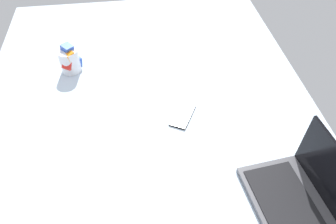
{
  "coord_description": "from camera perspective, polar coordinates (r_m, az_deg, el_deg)",
  "views": [
    {
      "loc": [
        95.54,
        -4.23,
        114.25
      ],
      "look_at": [
        11.74,
        7.0,
        24.0
      ],
      "focal_mm": 34.3,
      "sensor_mm": 36.0,
      "label": 1
    }
  ],
  "objects": [
    {
      "name": "bed_mattress",
      "position": [
        1.42,
        -3.43,
        -0.98
      ],
      "size": [
        180.0,
        140.0,
        18.0
      ],
      "primitive_type": "cube",
      "color": "silver",
      "rests_on": "ground"
    },
    {
      "name": "laptop",
      "position": [
        1.12,
        22.66,
        -13.86
      ],
      "size": [
        35.35,
        26.53,
        23.0
      ],
      "rotation": [
        0.0,
        0.0,
        0.11
      ],
      "color": "#4C4C51",
      "rests_on": "bed_mattress"
    },
    {
      "name": "snack_cup",
      "position": [
        1.55,
        -17.06,
        8.83
      ],
      "size": [
        10.86,
        9.95,
        13.5
      ],
      "color": "silver",
      "rests_on": "bed_mattress"
    },
    {
      "name": "cell_phone",
      "position": [
        1.3,
        2.6,
        -0.56
      ],
      "size": [
        15.55,
        12.66,
        0.8
      ],
      "primitive_type": "cube",
      "rotation": [
        0.0,
        0.0,
        1.07
      ],
      "color": "black",
      "rests_on": "bed_mattress"
    }
  ]
}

